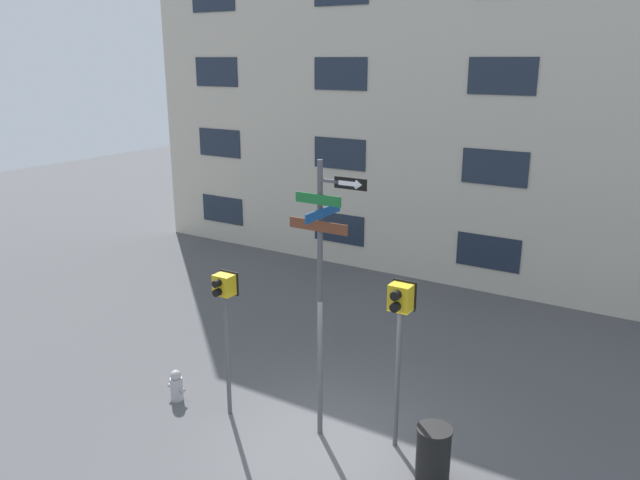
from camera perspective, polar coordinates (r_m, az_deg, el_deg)
name	(u,v)px	position (r m, az deg, el deg)	size (l,w,h in m)	color
ground_plane	(326,447)	(11.17, 0.54, -18.44)	(60.00, 60.00, 0.00)	#515154
building_facade	(506,76)	(17.47, 16.60, 14.19)	(24.00, 0.64, 11.85)	beige
street_sign_pole	(323,278)	(10.17, 0.25, -3.51)	(1.37, 1.03, 4.85)	#4C4C51
pedestrian_signal_left	(225,305)	(11.21, -8.69, -5.85)	(0.40, 0.40, 2.76)	#4C4C51
pedestrian_signal_right	(400,318)	(10.16, 7.29, -7.11)	(0.42, 0.40, 2.95)	#4C4C51
fire_hydrant	(176,386)	(12.63, -13.00, -12.85)	(0.40, 0.24, 0.62)	#A5A5A8
trash_bin	(433,454)	(10.37, 10.31, -18.71)	(0.56, 0.56, 0.92)	black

